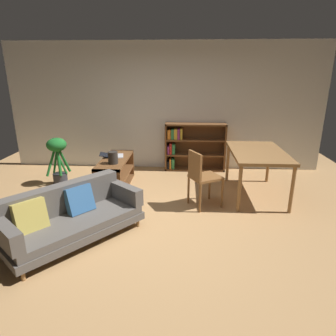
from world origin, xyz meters
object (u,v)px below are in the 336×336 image
Objects in this scene: fabric_couch at (70,215)px; bookshelf at (191,146)px; desk_speaker at (113,158)px; potted_floor_plant at (58,156)px; media_console at (116,173)px; dining_chair_near at (202,175)px; open_laptop at (113,156)px; dining_table at (258,155)px.

bookshelf reaches higher than fabric_couch.
potted_floor_plant is (-1.15, 0.36, -0.09)m from desk_speaker.
media_console is 0.99× the size of bookshelf.
dining_chair_near reaches higher than media_console.
potted_floor_plant is at bearing 176.42° from media_console.
dining_table reaches higher than open_laptop.
potted_floor_plant is 0.62× the size of dining_table.
desk_speaker is 0.24× the size of potted_floor_plant.
open_laptop is 1.04m from potted_floor_plant.
desk_speaker is 1.21m from potted_floor_plant.
media_console is at bearing 98.56° from desk_speaker.
open_laptop is (-0.07, 0.15, 0.30)m from media_console.
media_console is 0.35m from open_laptop.
desk_speaker is (0.04, -0.29, 0.39)m from media_console.
potted_floor_plant is at bearing 175.21° from dining_table.
dining_chair_near is at bearing 31.78° from fabric_couch.
dining_chair_near is at bearing -29.26° from open_laptop.
fabric_couch is at bearing -97.84° from desk_speaker.
fabric_couch reaches higher than open_laptop.
dining_chair_near reaches higher than potted_floor_plant.
dining_table is (2.49, 0.05, 0.07)m from desk_speaker.
fabric_couch is 8.39× the size of desk_speaker.
dining_chair_near reaches higher than open_laptop.
media_console is at bearing 84.72° from fabric_couch.
media_console is 1.41× the size of dining_chair_near.
desk_speaker is at bearing -17.32° from potted_floor_plant.
dining_chair_near is (1.74, 1.08, 0.20)m from fabric_couch.
open_laptop is 1.80m from bookshelf.
bookshelf is at bearing 45.98° from desk_speaker.
fabric_couch is 1.60m from desk_speaker.
bookshelf is at bearing 23.04° from potted_floor_plant.
open_laptop is (0.10, 1.99, 0.24)m from fabric_couch.
fabric_couch reaches higher than media_console.
open_laptop is at bearing 113.65° from media_console.
dining_chair_near is (-0.97, -0.53, -0.20)m from dining_table.
dining_table is at bearing 30.67° from fabric_couch.
desk_speaker is 1.60m from dining_chair_near.
bookshelf is at bearing 94.02° from dining_chair_near.
fabric_couch is 3.17m from dining_table.
open_laptop is 0.53× the size of potted_floor_plant.
media_console is at bearing -3.58° from potted_floor_plant.
potted_floor_plant is 2.76m from bookshelf.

